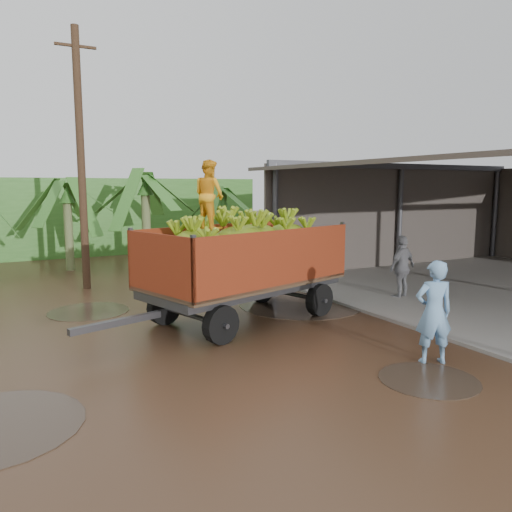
{
  "coord_description": "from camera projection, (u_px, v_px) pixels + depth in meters",
  "views": [
    {
      "loc": [
        -3.27,
        -9.13,
        3.23
      ],
      "look_at": [
        2.58,
        1.97,
        1.47
      ],
      "focal_mm": 35.0,
      "sensor_mm": 36.0,
      "label": 1
    }
  ],
  "objects": [
    {
      "name": "ground",
      "position": [
        188.0,
        349.0,
        9.95
      ],
      "size": [
        100.0,
        100.0,
        0.0
      ],
      "primitive_type": "plane",
      "color": "black",
      "rests_on": "ground"
    },
    {
      "name": "packing_shed",
      "position": [
        503.0,
        208.0,
        16.6
      ],
      "size": [
        12.78,
        10.8,
        4.76
      ],
      "color": "gray",
      "rests_on": "ground"
    },
    {
      "name": "hedge_north",
      "position": [
        24.0,
        218.0,
        22.79
      ],
      "size": [
        22.0,
        3.0,
        3.6
      ],
      "primitive_type": "cube",
      "color": "#2D661E",
      "rests_on": "ground"
    },
    {
      "name": "banana_trailer",
      "position": [
        244.0,
        260.0,
        11.94
      ],
      "size": [
        6.88,
        3.66,
        3.81
      ],
      "rotation": [
        0.0,
        0.0,
        0.29
      ],
      "color": "#A53217",
      "rests_on": "ground"
    },
    {
      "name": "man_blue",
      "position": [
        434.0,
        312.0,
        9.09
      ],
      "size": [
        0.82,
        0.69,
        1.91
      ],
      "primitive_type": "imported",
      "rotation": [
        0.0,
        0.0,
        2.75
      ],
      "color": "#6C99C5",
      "rests_on": "ground"
    },
    {
      "name": "man_grey",
      "position": [
        402.0,
        267.0,
        14.27
      ],
      "size": [
        1.15,
        0.67,
        1.85
      ],
      "primitive_type": "imported",
      "rotation": [
        0.0,
        0.0,
        3.35
      ],
      "color": "gray",
      "rests_on": "ground"
    },
    {
      "name": "utility_pole",
      "position": [
        81.0,
        159.0,
        15.35
      ],
      "size": [
        1.2,
        0.24,
        7.99
      ],
      "color": "#47301E",
      "rests_on": "ground"
    }
  ]
}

